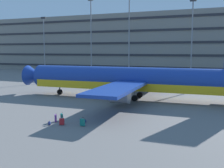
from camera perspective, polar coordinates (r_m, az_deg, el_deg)
The scene contains 13 objects.
ground_plane at distance 42.72m, azimuth -2.40°, elevation -2.87°, with size 600.00×600.00×0.00m, color slate.
terminal_structure at distance 94.72m, azimuth 11.62°, elevation 8.44°, with size 137.67×15.34×19.73m.
airliner at distance 41.05m, azimuth 4.22°, elevation 0.81°, with size 37.98×30.65×10.35m.
light_mast_far_left at distance 100.44m, azimuth -14.14°, elevation 9.07°, with size 1.80×0.50×19.17m.
light_mast_left at distance 90.84m, azimuth -4.45°, elevation 11.13°, with size 1.80×0.50×24.20m.
light_mast_center_left at distance 85.76m, azimuth 3.63°, elevation 11.26°, with size 1.80×0.50×23.86m.
light_mast_center_right at distance 81.66m, azimuth 16.54°, elevation 10.46°, with size 1.80×0.50×21.83m.
suitcase_laid_flat at distance 26.87m, azimuth -6.26°, elevation -8.02°, with size 0.53×0.37×0.86m.
suitcase_red at distance 27.56m, azimuth -10.53°, elevation -7.77°, with size 0.50×0.33×0.89m.
suitcase_scuffed at distance 28.82m, azimuth -11.81°, elevation -7.07°, with size 0.43×0.49×0.90m.
suitcase_teal at distance 29.37m, azimuth -10.58°, elevation -6.82°, with size 0.42×0.43×0.89m.
backpack_small at distance 27.77m, azimuth -13.04°, elevation -8.08°, with size 0.25×0.35×0.47m.
backpack_purple at distance 28.05m, azimuth -5.79°, elevation -7.75°, with size 0.43×0.42×0.49m.
Camera 1 is at (17.52, -38.26, 7.37)m, focal length 43.34 mm.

